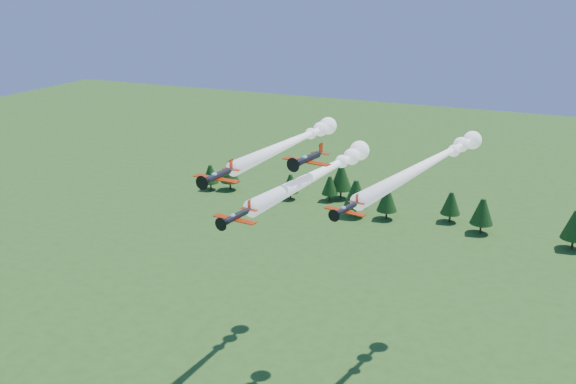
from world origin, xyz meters
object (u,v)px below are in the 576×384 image
at_px(plane_left, 295,141).
at_px(plane_right, 433,160).
at_px(plane_slot, 308,159).
at_px(plane_lead, 323,171).

height_order(plane_left, plane_right, plane_left).
relative_size(plane_left, plane_right, 0.87).
relative_size(plane_left, plane_slot, 5.33).
relative_size(plane_lead, plane_slot, 5.03).
distance_m(plane_left, plane_slot, 23.83).
relative_size(plane_lead, plane_left, 0.94).
height_order(plane_lead, plane_left, plane_left).
distance_m(plane_right, plane_slot, 27.14).
bearing_deg(plane_slot, plane_lead, 101.59).
bearing_deg(plane_left, plane_slot, -57.44).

